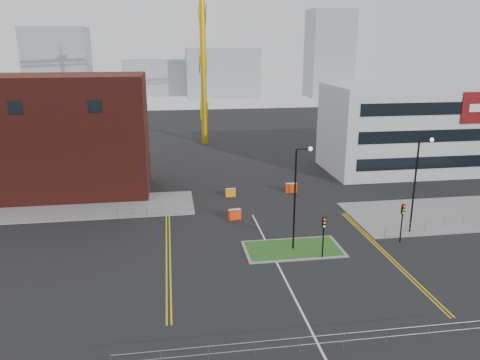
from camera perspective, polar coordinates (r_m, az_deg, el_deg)
The scene contains 26 objects.
ground at distance 34.44m, azimuth 6.69°, elevation -14.13°, with size 200.00×200.00×0.00m, color black.
pavement_left at distance 54.70m, azimuth -20.58°, elevation -3.24°, with size 28.00×8.00×0.12m, color slate.
pavement_right at distance 55.03m, azimuth 25.36°, elevation -3.68°, with size 24.00×10.00×0.12m, color slate.
island_kerb at distance 41.75m, azimuth 6.48°, elevation -8.35°, with size 8.60×4.60×0.08m, color slate.
grass_island at distance 41.74m, azimuth 6.48°, elevation -8.33°, with size 8.00×4.00×0.12m, color #204D19.
brick_building at distance 59.37m, azimuth -22.93°, elevation 4.79°, with size 24.20×10.07×14.24m.
office_block at distance 70.50m, azimuth 20.69°, elevation 5.97°, with size 25.00×12.20×12.00m.
streetlamp_island at distance 39.87m, azimuth 7.03°, elevation -1.29°, with size 1.46×0.36×9.18m.
streetlamp_right_near at distance 46.22m, azimuth 20.83°, elevation 0.21°, with size 1.46×0.36×9.18m.
traffic_light_island at distance 39.54m, azimuth 10.17°, elevation -5.97°, with size 0.28×0.33×3.65m.
traffic_light_right at distance 44.34m, azimuth 19.21°, elevation -4.16°, with size 0.28×0.33×3.65m.
railing_front at distance 29.21m, azimuth 9.98°, elevation -18.61°, with size 24.05×0.05×1.10m.
railing_left at distance 49.51m, azimuth -11.32°, elevation -3.66°, with size 6.05×0.05×1.10m.
railing_right at distance 52.05m, azimuth 25.58°, elevation -3.96°, with size 19.05×5.05×1.10m.
centre_line at distance 36.11m, azimuth 5.84°, elevation -12.55°, with size 0.15×30.00×0.01m, color silver.
yellow_left_a at distance 42.29m, azimuth -8.95°, elevation -8.17°, with size 0.12×24.00×0.01m, color gold.
yellow_left_b at distance 42.29m, azimuth -8.54°, elevation -8.15°, with size 0.12×24.00×0.01m, color gold.
yellow_right_a at distance 42.58m, azimuth 17.10°, elevation -8.56°, with size 0.12×20.00×0.01m, color gold.
yellow_right_b at distance 42.70m, azimuth 17.46°, elevation -8.51°, with size 0.12×20.00×0.01m, color gold.
skyline_a at distance 152.03m, azimuth -21.27°, elevation 12.83°, with size 18.00×12.00×22.00m, color gray.
skyline_b at distance 159.88m, azimuth -2.16°, elevation 12.93°, with size 24.00×12.00×16.00m, color gray.
skyline_c at distance 162.57m, azimuth 10.82°, elevation 14.84°, with size 14.00×12.00×28.00m, color gray.
skyline_d at distance 168.94m, azimuth -8.77°, elevation 12.26°, with size 30.00×12.00×12.00m, color gray.
barrier_left at distance 48.02m, azimuth -0.67°, elevation -4.16°, with size 1.36×0.64×1.10m.
barrier_mid at distance 55.10m, azimuth -1.17°, elevation -1.50°, with size 1.18×0.41×0.99m.
barrier_right at distance 56.98m, azimuth 6.24°, elevation -0.90°, with size 1.37×0.48×1.14m.
Camera 1 is at (-8.30, -28.55, 17.38)m, focal length 35.00 mm.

